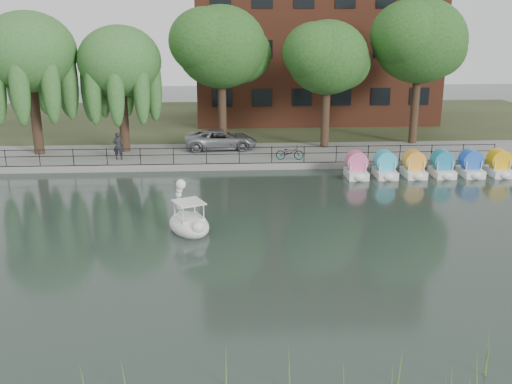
{
  "coord_description": "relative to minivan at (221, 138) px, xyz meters",
  "views": [
    {
      "loc": [
        -0.92,
        -20.76,
        8.79
      ],
      "look_at": [
        0.5,
        4.0,
        1.3
      ],
      "focal_mm": 40.0,
      "sensor_mm": 36.0,
      "label": 1
    }
  ],
  "objects": [
    {
      "name": "apartment_building",
      "position": [
        8.12,
        12.8,
        8.19
      ],
      "size": [
        20.0,
        10.07,
        18.0
      ],
      "color": "#4C1E16",
      "rests_on": "land_strip"
    },
    {
      "name": "pedal_boat_row",
      "position": [
        12.96,
        -6.22,
        -0.57
      ],
      "size": [
        11.35,
        1.7,
        1.4
      ],
      "color": "white",
      "rests_on": "ground_plane"
    },
    {
      "name": "ground_plane",
      "position": [
        1.12,
        -17.17,
        -1.17
      ],
      "size": [
        120.0,
        120.0,
        0.0
      ],
      "primitive_type": "plane",
      "color": "#394B42"
    },
    {
      "name": "bicycle",
      "position": [
        4.31,
        -3.25,
        -0.27
      ],
      "size": [
        0.71,
        1.75,
        1.0
      ],
      "primitive_type": "imported",
      "rotation": [
        0.0,
        0.0,
        1.51
      ],
      "color": "gray",
      "rests_on": "promenade"
    },
    {
      "name": "railing",
      "position": [
        1.12,
        -3.92,
        -0.03
      ],
      "size": [
        32.0,
        0.05,
        1.0
      ],
      "color": "black",
      "rests_on": "promenade"
    },
    {
      "name": "broadleaf_center",
      "position": [
        0.12,
        0.83,
        5.89
      ],
      "size": [
        6.0,
        6.0,
        9.25
      ],
      "color": "#473323",
      "rests_on": "promenade"
    },
    {
      "name": "swan_boat",
      "position": [
        -1.39,
        -14.52,
        -0.71
      ],
      "size": [
        2.48,
        2.94,
        2.13
      ],
      "rotation": [
        0.0,
        0.0,
        0.43
      ],
      "color": "white",
      "rests_on": "ground_plane"
    },
    {
      "name": "kerb",
      "position": [
        1.12,
        -4.12,
        -0.97
      ],
      "size": [
        40.0,
        0.25,
        0.4
      ],
      "primitive_type": "cube",
      "color": "gray",
      "rests_on": "ground_plane"
    },
    {
      "name": "willow_mid",
      "position": [
        -6.38,
        -0.17,
        5.07
      ],
      "size": [
        5.32,
        5.32,
        8.15
      ],
      "color": "#473323",
      "rests_on": "promenade"
    },
    {
      "name": "broadleaf_far",
      "position": [
        13.62,
        1.33,
        6.22
      ],
      "size": [
        6.3,
        6.3,
        9.71
      ],
      "color": "#473323",
      "rests_on": "promenade"
    },
    {
      "name": "broadleaf_right",
      "position": [
        7.12,
        0.33,
        5.21
      ],
      "size": [
        5.4,
        5.4,
        8.32
      ],
      "color": "#473323",
      "rests_on": "promenade"
    },
    {
      "name": "willow_left",
      "position": [
        -11.88,
        -0.67,
        5.7
      ],
      "size": [
        5.88,
        5.88,
        9.01
      ],
      "color": "#473323",
      "rests_on": "promenade"
    },
    {
      "name": "minivan",
      "position": [
        0.0,
        0.0,
        0.0
      ],
      "size": [
        2.89,
        5.71,
        1.55
      ],
      "primitive_type": "imported",
      "rotation": [
        0.0,
        0.0,
        1.63
      ],
      "color": "gray",
      "rests_on": "promenade"
    },
    {
      "name": "pedestrian",
      "position": [
        -6.4,
        -2.63,
        0.22
      ],
      "size": [
        0.74,
        0.52,
        1.98
      ],
      "primitive_type": "imported",
      "rotation": [
        0.0,
        0.0,
        3.19
      ],
      "color": "black",
      "rests_on": "promenade"
    },
    {
      "name": "land_strip",
      "position": [
        1.12,
        12.83,
        -0.99
      ],
      "size": [
        60.0,
        22.0,
        0.36
      ],
      "primitive_type": "cube",
      "color": "#47512D",
      "rests_on": "ground_plane"
    },
    {
      "name": "promenade",
      "position": [
        1.12,
        -1.17,
        -0.97
      ],
      "size": [
        40.0,
        6.0,
        0.4
      ],
      "primitive_type": "cube",
      "color": "gray",
      "rests_on": "ground_plane"
    }
  ]
}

